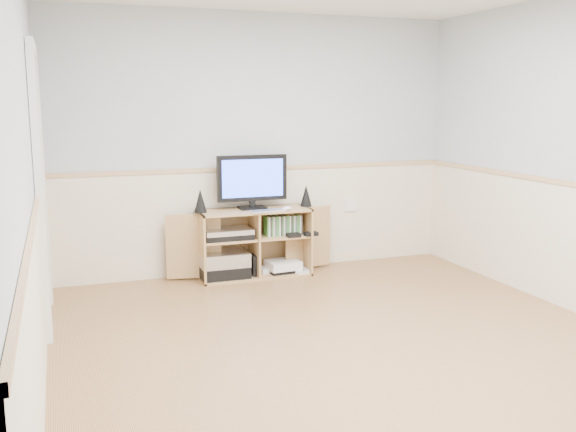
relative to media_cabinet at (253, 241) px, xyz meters
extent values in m
cube|color=tan|center=(0.11, -2.07, -0.34)|extent=(4.00, 4.50, 0.02)
cube|color=silver|center=(-1.90, -2.07, 0.92)|extent=(0.02, 4.50, 2.50)
cube|color=silver|center=(0.11, 0.19, 0.92)|extent=(4.00, 0.02, 2.50)
cube|color=beige|center=(0.11, 0.17, 0.17)|extent=(4.00, 0.01, 1.00)
cube|color=tan|center=(0.11, 0.17, 0.69)|extent=(4.00, 0.02, 0.04)
cube|color=beige|center=(-1.87, -0.77, 0.67)|extent=(0.03, 0.82, 2.00)
cube|color=tan|center=(0.00, -0.05, -0.32)|extent=(1.07, 0.40, 0.02)
cube|color=tan|center=(0.00, -0.05, 0.31)|extent=(1.07, 0.40, 0.02)
cube|color=tan|center=(-0.52, -0.05, -0.01)|extent=(0.02, 0.40, 0.65)
cube|color=tan|center=(0.52, -0.05, -0.01)|extent=(0.02, 0.40, 0.65)
cube|color=tan|center=(0.00, 0.14, -0.01)|extent=(1.07, 0.02, 0.65)
cube|color=tan|center=(0.00, -0.05, -0.01)|extent=(0.02, 0.38, 0.61)
cube|color=tan|center=(-0.27, -0.05, 0.05)|extent=(0.50, 0.36, 0.02)
cube|color=tan|center=(0.27, -0.05, 0.05)|extent=(0.50, 0.36, 0.02)
cube|color=tan|center=(-0.58, 0.00, -0.01)|extent=(0.51, 0.11, 0.61)
cube|color=tan|center=(0.58, 0.00, -0.01)|extent=(0.51, 0.11, 0.61)
cube|color=black|center=(0.00, 0.00, 0.33)|extent=(0.25, 0.18, 0.02)
cube|color=black|center=(0.00, 0.00, 0.37)|extent=(0.05, 0.04, 0.06)
cube|color=black|center=(0.00, 0.00, 0.62)|extent=(0.68, 0.05, 0.44)
cube|color=blue|center=(0.00, -0.03, 0.62)|extent=(0.60, 0.01, 0.36)
cone|color=black|center=(-0.51, -0.03, 0.43)|extent=(0.12, 0.12, 0.22)
cone|color=black|center=(0.54, -0.03, 0.42)|extent=(0.11, 0.11, 0.21)
cube|color=silver|center=(0.09, -0.19, 0.32)|extent=(0.33, 0.16, 0.01)
ellipsoid|color=white|center=(0.28, -0.19, 0.34)|extent=(0.11, 0.08, 0.04)
cube|color=black|center=(-0.31, -0.05, -0.26)|extent=(0.45, 0.34, 0.11)
cube|color=silver|center=(-0.31, -0.05, -0.14)|extent=(0.45, 0.34, 0.13)
cube|color=black|center=(-0.27, -0.05, 0.08)|extent=(0.45, 0.32, 0.05)
cube|color=silver|center=(-0.27, -0.05, 0.13)|extent=(0.45, 0.32, 0.05)
cube|color=black|center=(-0.03, -0.10, -0.21)|extent=(0.04, 0.14, 0.20)
cube|color=white|center=(0.17, -0.02, -0.29)|extent=(0.22, 0.18, 0.05)
cube|color=black|center=(0.29, -0.07, -0.30)|extent=(0.32, 0.26, 0.03)
cube|color=white|center=(0.29, -0.07, -0.24)|extent=(0.33, 0.28, 0.08)
cube|color=white|center=(0.49, -0.15, -0.30)|extent=(0.04, 0.14, 0.03)
cube|color=white|center=(0.47, 0.01, -0.30)|extent=(0.09, 0.15, 0.03)
cube|color=#3F8C3F|center=(0.29, -0.07, 0.15)|extent=(0.36, 0.13, 0.19)
cube|color=white|center=(1.11, 0.16, 0.27)|extent=(0.12, 0.03, 0.12)
camera|label=1|loc=(-1.73, -5.82, 1.33)|focal=40.00mm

